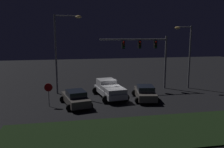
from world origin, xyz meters
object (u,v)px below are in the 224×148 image
street_lamp_left (61,45)px  street_lamp_right (187,49)px  traffic_signal_gantry (147,49)px  pickup_truck (109,88)px  stop_sign (49,90)px  car_sedan (145,93)px  car_sedan_far (76,98)px

street_lamp_left → street_lamp_right: (15.12, -0.17, -0.69)m
traffic_signal_gantry → street_lamp_left: size_ratio=0.94×
street_lamp_right → pickup_truck: bearing=-166.1°
street_lamp_left → stop_sign: (-1.17, -4.86, -4.00)m
traffic_signal_gantry → street_lamp_right: size_ratio=1.08×
traffic_signal_gantry → pickup_truck: bearing=-150.3°
traffic_signal_gantry → street_lamp_left: 10.18m
pickup_truck → stop_sign: bearing=101.3°
car_sedan → street_lamp_left: (-8.47, 4.28, 4.82)m
street_lamp_right → traffic_signal_gantry: bearing=174.9°
pickup_truck → traffic_signal_gantry: size_ratio=0.68×
street_lamp_left → pickup_truck: bearing=-28.4°
pickup_truck → stop_sign: stop_sign is taller
street_lamp_left → street_lamp_right: bearing=-0.7°
car_sedan_far → street_lamp_left: size_ratio=0.53×
pickup_truck → traffic_signal_gantry: bearing=-68.5°
pickup_truck → car_sedan: bearing=-122.8°
pickup_truck → street_lamp_right: street_lamp_right is taller
car_sedan → stop_sign: (-9.63, -0.57, 0.82)m
street_lamp_left → street_lamp_right: street_lamp_left is taller
car_sedan → street_lamp_left: size_ratio=0.52×
car_sedan → street_lamp_right: size_ratio=0.60×
car_sedan → car_sedan_far: bearing=105.8°
car_sedan → street_lamp_left: street_lamp_left is taller
car_sedan → street_lamp_left: bearing=72.9°
pickup_truck → street_lamp_left: 7.26m
car_sedan_far → street_lamp_left: (-1.31, 5.03, 4.82)m
car_sedan → car_sedan_far: (-7.16, -0.75, 0.00)m
car_sedan → stop_sign: 9.69m
traffic_signal_gantry → stop_sign: bearing=-155.6°
car_sedan → stop_sign: stop_sign is taller
car_sedan_far → stop_sign: 2.61m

